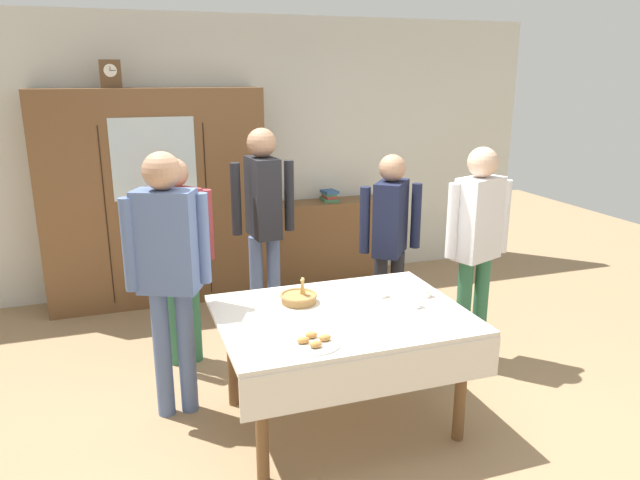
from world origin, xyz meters
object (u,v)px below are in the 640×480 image
(wall_cabinet, at_px, (156,198))
(person_behind_table_left, at_px, (390,233))
(tea_cup_near_left, at_px, (415,304))
(tea_cup_far_left, at_px, (426,293))
(bread_basket, at_px, (299,297))
(dining_table, at_px, (343,330))
(book_stack, at_px, (330,196))
(spoon_far_left, at_px, (381,311))
(pastry_plate, at_px, (314,342))
(person_beside_shelf, at_px, (178,243))
(person_by_cabinet, at_px, (263,211))
(tea_cup_front_edge, at_px, (381,294))
(bookshelf_low, at_px, (329,240))
(spoon_center, at_px, (404,284))
(spoon_back_edge, at_px, (355,317))
(person_near_right_end, at_px, (168,260))
(person_behind_table_right, at_px, (477,234))
(mantel_clock, at_px, (111,74))

(wall_cabinet, relative_size, person_behind_table_left, 1.30)
(tea_cup_near_left, distance_m, tea_cup_far_left, 0.21)
(tea_cup_far_left, bearing_deg, bread_basket, 167.29)
(dining_table, relative_size, tea_cup_near_left, 11.48)
(book_stack, xyz_separation_m, spoon_far_left, (-0.63, -2.67, -0.16))
(wall_cabinet, distance_m, person_behind_table_left, 2.32)
(dining_table, relative_size, pastry_plate, 5.33)
(person_beside_shelf, relative_size, person_by_cabinet, 0.91)
(tea_cup_front_edge, distance_m, tea_cup_near_left, 0.26)
(book_stack, bearing_deg, tea_cup_near_left, -98.60)
(bookshelf_low, relative_size, person_by_cabinet, 0.69)
(bookshelf_low, xyz_separation_m, spoon_center, (-0.28, -2.29, 0.32))
(book_stack, xyz_separation_m, spoon_center, (-0.28, -2.29, -0.16))
(tea_cup_near_left, relative_size, bread_basket, 0.54)
(spoon_back_edge, distance_m, person_near_right_end, 1.19)
(wall_cabinet, distance_m, tea_cup_far_left, 2.93)
(tea_cup_front_edge, height_order, tea_cup_far_left, same)
(person_near_right_end, bearing_deg, spoon_back_edge, -28.31)
(wall_cabinet, distance_m, bread_basket, 2.43)
(wall_cabinet, distance_m, person_by_cabinet, 1.34)
(book_stack, height_order, person_behind_table_right, person_behind_table_right)
(dining_table, relative_size, person_near_right_end, 0.87)
(tea_cup_front_edge, relative_size, person_behind_table_left, 0.08)
(spoon_far_left, height_order, person_by_cabinet, person_by_cabinet)
(bread_basket, relative_size, person_by_cabinet, 0.14)
(spoon_back_edge, relative_size, spoon_center, 1.00)
(book_stack, xyz_separation_m, person_near_right_end, (-1.83, -2.16, 0.14))
(person_near_right_end, bearing_deg, tea_cup_front_edge, -13.26)
(spoon_center, bearing_deg, bookshelf_low, 83.10)
(dining_table, height_order, bread_basket, bread_basket)
(person_behind_table_right, relative_size, person_near_right_end, 0.96)
(dining_table, distance_m, bread_basket, 0.36)
(spoon_back_edge, bearing_deg, wall_cabinet, 109.57)
(wall_cabinet, xyz_separation_m, bread_basket, (0.70, -2.32, -0.23))
(person_beside_shelf, relative_size, person_near_right_end, 0.92)
(bread_basket, bearing_deg, book_stack, 65.89)
(person_behind_table_right, bearing_deg, tea_cup_far_left, -146.17)
(dining_table, height_order, person_behind_table_left, person_behind_table_left)
(tea_cup_near_left, distance_m, pastry_plate, 0.80)
(mantel_clock, bearing_deg, tea_cup_far_left, -54.18)
(person_behind_table_left, bearing_deg, pastry_plate, -129.10)
(tea_cup_far_left, height_order, spoon_back_edge, tea_cup_far_left)
(pastry_plate, relative_size, person_beside_shelf, 0.18)
(dining_table, xyz_separation_m, bookshelf_low, (0.86, 2.64, -0.22))
(book_stack, distance_m, tea_cup_front_edge, 2.53)
(bread_basket, xyz_separation_m, person_behind_table_right, (1.46, 0.26, 0.22))
(person_near_right_end, bearing_deg, person_behind_table_right, 1.28)
(bookshelf_low, distance_m, tea_cup_front_edge, 2.55)
(person_behind_table_left, bearing_deg, tea_cup_front_edge, -118.76)
(dining_table, relative_size, person_by_cabinet, 0.86)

